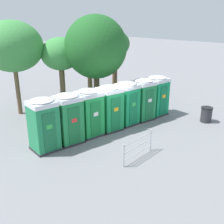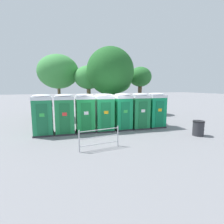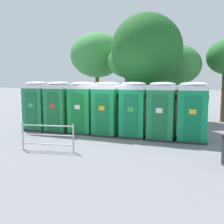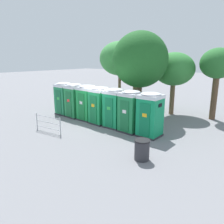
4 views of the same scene
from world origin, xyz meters
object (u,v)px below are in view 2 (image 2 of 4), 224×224
street_tree_0 (140,78)px  street_tree_2 (88,78)px  portapotty_0 (43,115)px  portapotty_1 (65,114)px  trash_can (198,128)px  street_tree_1 (58,72)px  street_tree_3 (110,71)px  portapotty_6 (156,110)px  portapotty_5 (140,111)px  portapotty_3 (104,112)px  portapotty_2 (85,113)px  street_tree_4 (116,81)px  event_barrier (99,138)px  portapotty_4 (122,111)px

street_tree_0 → street_tree_2: street_tree_0 is taller
portapotty_0 → street_tree_0: bearing=30.4°
portapotty_1 → trash_can: bearing=-22.4°
street_tree_1 → street_tree_3: (4.03, -3.09, -0.09)m
street_tree_2 → trash_can: street_tree_2 is taller
portapotty_6 → street_tree_2: street_tree_2 is taller
street_tree_1 → portapotty_5: bearing=-49.1°
portapotty_0 → street_tree_0: size_ratio=0.50×
portapotty_3 → trash_can: size_ratio=2.75×
street_tree_0 → street_tree_3: (-4.42, -3.07, 0.33)m
portapotty_1 → street_tree_3: 5.64m
portapotty_3 → street_tree_3: size_ratio=0.41×
portapotty_2 → street_tree_0: size_ratio=0.50×
portapotty_0 → street_tree_4: (6.72, 5.24, 2.24)m
portapotty_0 → portapotty_6: bearing=-2.7°
portapotty_0 → portapotty_3: same height
street_tree_3 → trash_can: street_tree_3 is taller
portapotty_3 → street_tree_1: bearing=114.1°
street_tree_2 → trash_can: (5.23, -7.67, -3.27)m
portapotty_6 → event_barrier: bearing=-148.5°
street_tree_0 → street_tree_4: bearing=-171.5°
portapotty_4 → trash_can: (3.81, -3.02, -0.82)m
street_tree_1 → street_tree_4: bearing=-4.8°
portapotty_5 → street_tree_1: size_ratio=0.43×
portapotty_4 → portapotty_6: (2.60, -0.12, -0.00)m
portapotty_0 → street_tree_1: bearing=77.7°
portapotty_1 → street_tree_1: bearing=90.5°
portapotty_0 → portapotty_4: same height
street_tree_4 → street_tree_1: bearing=175.2°
portapotty_0 → street_tree_3: bearing=26.4°
portapotty_5 → street_tree_3: street_tree_3 is taller
portapotty_5 → portapotty_3: bearing=176.9°
street_tree_0 → trash_can: bearing=-94.3°
portapotty_5 → street_tree_2: size_ratio=0.52×
portapotty_0 → portapotty_1: 1.30m
portapotty_0 → street_tree_2: 6.31m
portapotty_0 → event_barrier: size_ratio=1.24×
street_tree_2 → street_tree_3: bearing=-50.3°
portapotty_4 → street_tree_4: (1.52, 5.49, 2.24)m
portapotty_3 → street_tree_3: street_tree_3 is taller
portapotty_3 → event_barrier: (-1.24, -3.30, -0.72)m
portapotty_6 → street_tree_1: bearing=137.2°
portapotty_1 → street_tree_0: 10.52m
portapotty_2 → portapotty_3: (1.30, -0.15, 0.00)m
event_barrier → portapotty_4: bearing=52.2°
portapotty_0 → street_tree_1: (1.24, 5.70, 3.04)m
street_tree_0 → trash_can: 9.62m
event_barrier → street_tree_2: bearing=81.9°
portapotty_3 → portapotty_2: bearing=173.6°
street_tree_2 → street_tree_3: street_tree_3 is taller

